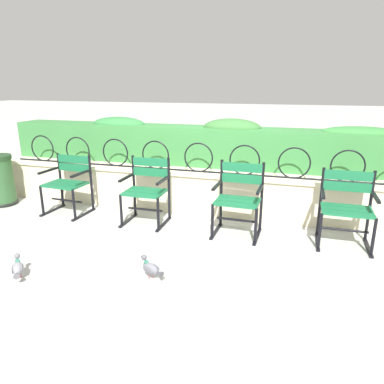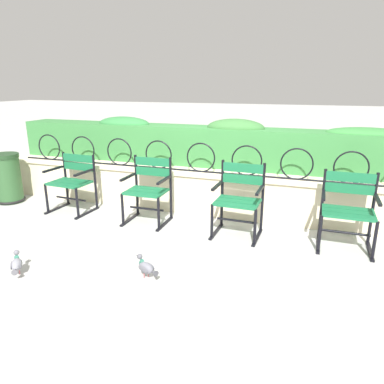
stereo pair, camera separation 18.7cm
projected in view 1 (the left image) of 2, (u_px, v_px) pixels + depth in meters
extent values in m
plane|color=#ADADA8|center=(190.00, 236.00, 4.47)|extent=(60.00, 60.00, 0.00)
cube|color=beige|center=(208.00, 194.00, 5.22)|extent=(6.88, 0.35, 0.57)
cube|color=beige|center=(208.00, 173.00, 5.13)|extent=(6.88, 0.41, 0.05)
cylinder|color=black|center=(207.00, 172.00, 5.05)|extent=(6.35, 0.02, 0.02)
torus|color=black|center=(42.00, 148.00, 5.74)|extent=(0.42, 0.02, 0.42)
torus|color=black|center=(78.00, 150.00, 5.56)|extent=(0.42, 0.02, 0.42)
torus|color=black|center=(115.00, 153.00, 5.38)|extent=(0.42, 0.02, 0.42)
torus|color=black|center=(155.00, 155.00, 5.21)|extent=(0.42, 0.02, 0.42)
torus|color=black|center=(198.00, 157.00, 5.03)|extent=(0.42, 0.02, 0.42)
torus|color=black|center=(245.00, 160.00, 4.85)|extent=(0.42, 0.02, 0.42)
torus|color=black|center=(294.00, 163.00, 4.68)|extent=(0.42, 0.02, 0.42)
torus|color=black|center=(348.00, 166.00, 4.50)|extent=(0.42, 0.02, 0.42)
cube|color=#387A3D|center=(215.00, 146.00, 5.44)|extent=(6.74, 0.52, 0.58)
ellipsoid|color=#31773C|center=(119.00, 124.00, 5.79)|extent=(0.88, 0.46, 0.23)
ellipsoid|color=#366A34|center=(232.00, 128.00, 5.29)|extent=(0.86, 0.46, 0.27)
ellipsoid|color=#377E3B|center=(362.00, 132.00, 4.81)|extent=(1.04, 0.46, 0.15)
cube|color=#19663D|center=(59.00, 187.00, 5.02)|extent=(0.56, 0.16, 0.03)
cube|color=#19663D|center=(65.00, 184.00, 5.14)|extent=(0.56, 0.16, 0.03)
cube|color=#19663D|center=(71.00, 182.00, 5.27)|extent=(0.56, 0.16, 0.03)
cube|color=#19663D|center=(73.00, 159.00, 5.27)|extent=(0.55, 0.06, 0.11)
cube|color=#19663D|center=(74.00, 168.00, 5.30)|extent=(0.55, 0.06, 0.11)
cylinder|color=black|center=(91.00, 184.00, 5.28)|extent=(0.04, 0.04, 0.83)
cylinder|color=black|center=(74.00, 205.00, 4.95)|extent=(0.04, 0.04, 0.44)
cube|color=black|center=(84.00, 215.00, 5.18)|extent=(0.07, 0.52, 0.02)
cube|color=black|center=(80.00, 174.00, 5.00)|extent=(0.06, 0.40, 0.03)
cylinder|color=black|center=(61.00, 180.00, 5.46)|extent=(0.04, 0.04, 0.83)
cylinder|color=black|center=(42.00, 201.00, 5.12)|extent=(0.04, 0.04, 0.44)
cube|color=black|center=(53.00, 210.00, 5.36)|extent=(0.07, 0.52, 0.02)
cube|color=black|center=(48.00, 171.00, 5.18)|extent=(0.06, 0.40, 0.03)
cylinder|color=black|center=(67.00, 200.00, 5.21)|extent=(0.52, 0.06, 0.03)
cube|color=#19663D|center=(140.00, 195.00, 4.65)|extent=(0.52, 0.13, 0.03)
cube|color=#19663D|center=(144.00, 192.00, 4.77)|extent=(0.52, 0.13, 0.03)
cube|color=#19663D|center=(148.00, 189.00, 4.90)|extent=(0.52, 0.13, 0.03)
cube|color=#19663D|center=(150.00, 162.00, 4.89)|extent=(0.52, 0.04, 0.11)
cube|color=#19663D|center=(151.00, 172.00, 4.93)|extent=(0.52, 0.04, 0.11)
cylinder|color=black|center=(169.00, 189.00, 4.92)|extent=(0.04, 0.04, 0.88)
cylinder|color=black|center=(158.00, 214.00, 4.59)|extent=(0.04, 0.04, 0.44)
cube|color=black|center=(164.00, 224.00, 4.83)|extent=(0.05, 0.52, 0.02)
cube|color=black|center=(163.00, 181.00, 4.65)|extent=(0.04, 0.40, 0.03)
cylinder|color=black|center=(134.00, 186.00, 5.06)|extent=(0.04, 0.04, 0.88)
cylinder|color=black|center=(121.00, 211.00, 4.73)|extent=(0.04, 0.04, 0.44)
cube|color=black|center=(128.00, 220.00, 4.96)|extent=(0.05, 0.52, 0.02)
cube|color=black|center=(126.00, 178.00, 4.79)|extent=(0.04, 0.40, 0.03)
cylinder|color=black|center=(145.00, 209.00, 4.84)|extent=(0.49, 0.03, 0.03)
cube|color=#19663D|center=(235.00, 205.00, 4.27)|extent=(0.53, 0.14, 0.03)
cube|color=#19663D|center=(237.00, 202.00, 4.40)|extent=(0.53, 0.14, 0.03)
cube|color=#19663D|center=(240.00, 198.00, 4.52)|extent=(0.53, 0.14, 0.03)
cube|color=#19663D|center=(242.00, 167.00, 4.51)|extent=(0.53, 0.04, 0.11)
cube|color=#19663D|center=(242.00, 179.00, 4.55)|extent=(0.53, 0.04, 0.11)
cylinder|color=black|center=(262.00, 197.00, 4.53)|extent=(0.04, 0.04, 0.90)
cylinder|color=black|center=(256.00, 226.00, 4.21)|extent=(0.04, 0.04, 0.44)
cube|color=black|center=(257.00, 236.00, 4.44)|extent=(0.05, 0.52, 0.02)
cube|color=black|center=(260.00, 189.00, 4.27)|extent=(0.05, 0.40, 0.03)
cylinder|color=black|center=(221.00, 193.00, 4.69)|extent=(0.04, 0.04, 0.90)
cylinder|color=black|center=(212.00, 221.00, 4.37)|extent=(0.04, 0.04, 0.44)
cube|color=black|center=(216.00, 231.00, 4.60)|extent=(0.05, 0.52, 0.02)
cube|color=black|center=(217.00, 186.00, 4.42)|extent=(0.05, 0.40, 0.03)
cylinder|color=black|center=(237.00, 220.00, 4.47)|extent=(0.50, 0.04, 0.03)
cube|color=#19663D|center=(348.00, 214.00, 3.97)|extent=(0.56, 0.13, 0.03)
cube|color=#19663D|center=(347.00, 210.00, 4.09)|extent=(0.56, 0.13, 0.03)
cube|color=#19663D|center=(346.00, 207.00, 4.22)|extent=(0.56, 0.13, 0.03)
cube|color=#19663D|center=(348.00, 176.00, 4.21)|extent=(0.55, 0.03, 0.11)
cube|color=#19663D|center=(347.00, 187.00, 4.25)|extent=(0.55, 0.03, 0.11)
cylinder|color=black|center=(370.00, 207.00, 4.24)|extent=(0.04, 0.04, 0.87)
cylinder|color=black|center=(374.00, 237.00, 3.91)|extent=(0.04, 0.04, 0.44)
cube|color=black|center=(368.00, 248.00, 4.14)|extent=(0.04, 0.52, 0.02)
cube|color=black|center=(376.00, 197.00, 3.96)|extent=(0.04, 0.40, 0.03)
cylinder|color=black|center=(320.00, 202.00, 4.39)|extent=(0.04, 0.04, 0.87)
cylinder|color=black|center=(320.00, 232.00, 4.06)|extent=(0.04, 0.04, 0.44)
cube|color=black|center=(317.00, 242.00, 4.29)|extent=(0.04, 0.52, 0.02)
cube|color=black|center=(323.00, 193.00, 4.12)|extent=(0.04, 0.40, 0.03)
cylinder|color=black|center=(344.00, 230.00, 4.16)|extent=(0.53, 0.03, 0.03)
ellipsoid|color=slate|center=(151.00, 269.00, 3.48)|extent=(0.21, 0.17, 0.11)
cylinder|color=#2D6B56|center=(146.00, 263.00, 3.51)|extent=(0.07, 0.07, 0.06)
sphere|color=#55555D|center=(144.00, 257.00, 3.51)|extent=(0.06, 0.06, 0.06)
cone|color=black|center=(142.00, 257.00, 3.53)|extent=(0.03, 0.02, 0.01)
cone|color=#4A4A52|center=(159.00, 273.00, 3.41)|extent=(0.10, 0.09, 0.06)
ellipsoid|color=#5B5B63|center=(148.00, 270.00, 3.44)|extent=(0.14, 0.08, 0.07)
ellipsoid|color=#5B5B63|center=(155.00, 267.00, 3.50)|extent=(0.14, 0.08, 0.07)
cylinder|color=#C6515B|center=(149.00, 276.00, 3.50)|extent=(0.01, 0.01, 0.05)
cylinder|color=#C6515B|center=(153.00, 276.00, 3.51)|extent=(0.01, 0.01, 0.05)
ellipsoid|color=gray|center=(18.00, 268.00, 3.49)|extent=(0.20, 0.21, 0.11)
cylinder|color=#2D6B56|center=(18.00, 262.00, 3.54)|extent=(0.07, 0.08, 0.06)
sphere|color=slate|center=(17.00, 256.00, 3.54)|extent=(0.06, 0.06, 0.06)
cone|color=black|center=(17.00, 255.00, 3.57)|extent=(0.02, 0.03, 0.01)
cone|color=#595960|center=(17.00, 274.00, 3.39)|extent=(0.10, 0.10, 0.06)
ellipsoid|color=slate|center=(13.00, 269.00, 3.46)|extent=(0.10, 0.13, 0.07)
ellipsoid|color=slate|center=(22.00, 268.00, 3.49)|extent=(0.10, 0.13, 0.07)
cylinder|color=#C6515B|center=(17.00, 276.00, 3.51)|extent=(0.01, 0.01, 0.05)
cylinder|color=#C6515B|center=(21.00, 276.00, 3.51)|extent=(0.01, 0.01, 0.05)
cylinder|color=#2D562D|center=(0.00, 182.00, 5.56)|extent=(0.40, 0.40, 0.72)
torus|color=black|center=(4.00, 202.00, 5.66)|extent=(0.44, 0.44, 0.04)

